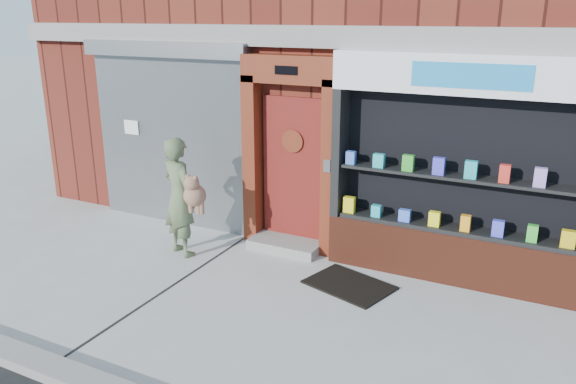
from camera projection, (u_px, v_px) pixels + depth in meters
The scene contains 6 objects.
ground at pixel (278, 310), 6.84m from camera, with size 80.00×80.00×0.00m, color #9E9E99.
shutter_bay at pixel (170, 124), 9.24m from camera, with size 3.10×0.30×3.04m.
red_door_bay at pixel (291, 155), 8.30m from camera, with size 1.52×0.58×2.90m.
pharmacy_bay at pixel (462, 183), 7.22m from camera, with size 3.50×0.41×3.00m.
woman at pixel (181, 197), 8.19m from camera, with size 0.85×0.63×1.78m.
doormat at pixel (349, 285), 7.45m from camera, with size 1.08×0.75×0.03m, color black.
Camera 1 is at (2.85, -5.38, 3.45)m, focal length 35.00 mm.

